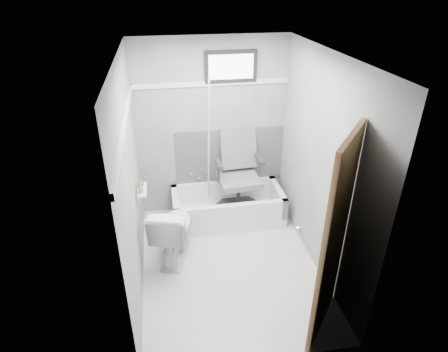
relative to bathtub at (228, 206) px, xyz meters
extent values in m
plane|color=white|center=(-0.15, -0.93, -0.21)|extent=(2.60, 2.60, 0.00)
plane|color=silver|center=(-0.15, -0.93, 2.19)|extent=(2.60, 2.60, 0.00)
cube|color=slate|center=(-0.15, 0.37, 0.99)|extent=(2.00, 0.02, 2.40)
cube|color=slate|center=(-0.15, -2.23, 0.99)|extent=(2.00, 0.02, 2.40)
cube|color=slate|center=(-1.15, -0.93, 0.99)|extent=(0.02, 2.60, 2.40)
cube|color=slate|center=(0.85, -0.93, 0.99)|extent=(0.02, 2.60, 2.40)
imported|color=white|center=(-0.77, -0.67, 0.16)|extent=(0.62, 0.85, 0.75)
cube|color=#4C4C4F|center=(0.10, 0.36, 0.59)|extent=(1.50, 0.02, 0.78)
cube|color=white|center=(-0.15, 0.36, 1.61)|extent=(2.00, 0.02, 0.06)
cube|color=white|center=(-1.14, -0.93, 1.61)|extent=(0.02, 2.60, 0.06)
cylinder|color=silver|center=(-0.23, 0.13, 0.84)|extent=(0.02, 0.36, 1.93)
cube|color=white|center=(-1.08, -0.56, 0.69)|extent=(0.10, 0.32, 0.02)
imported|color=#A08550|center=(-1.09, -0.64, 0.76)|extent=(0.06, 0.06, 0.12)
imported|color=#476D83|center=(-1.09, -0.50, 0.75)|extent=(0.11, 0.11, 0.10)
camera|label=1|loc=(-0.80, -4.27, 2.82)|focal=30.00mm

